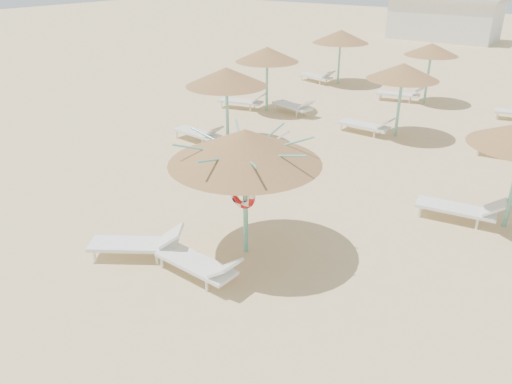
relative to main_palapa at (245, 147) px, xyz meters
The scene contains 6 objects.
ground 2.53m from the main_palapa, 163.14° to the right, with size 120.00×120.00×0.00m, color #DBB785.
main_palapa is the anchor object (origin of this frame).
lounger_main_a 3.16m from the main_palapa, 138.25° to the right, with size 2.04×1.64×0.74m.
lounger_main_b 2.56m from the main_palapa, 95.06° to the right, with size 2.01×0.70×0.72m.
palapa_field 9.78m from the main_palapa, 80.80° to the left, with size 19.61×14.28×2.72m.
service_hut 35.47m from the main_palapa, 100.42° to the left, with size 8.40×4.40×3.25m.
Camera 1 is at (6.20, -7.53, 5.99)m, focal length 35.00 mm.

